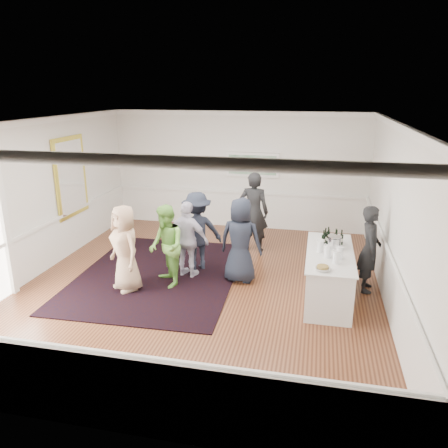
% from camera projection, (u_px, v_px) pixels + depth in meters
% --- Properties ---
extents(floor, '(8.00, 8.00, 0.00)m').
position_uv_depth(floor, '(201.00, 285.00, 8.74)').
color(floor, brown).
rests_on(floor, ground).
extents(ceiling, '(7.00, 8.00, 0.02)m').
position_uv_depth(ceiling, '(198.00, 121.00, 7.79)').
color(ceiling, white).
rests_on(ceiling, wall_back).
extents(wall_left, '(0.02, 8.00, 3.20)m').
position_uv_depth(wall_left, '(36.00, 198.00, 8.97)').
color(wall_left, white).
rests_on(wall_left, floor).
extents(wall_right, '(0.02, 8.00, 3.20)m').
position_uv_depth(wall_right, '(395.00, 219.00, 7.56)').
color(wall_right, white).
rests_on(wall_right, floor).
extents(wall_back, '(7.00, 0.02, 3.20)m').
position_uv_depth(wall_back, '(238.00, 170.00, 12.00)').
color(wall_back, white).
rests_on(wall_back, floor).
extents(wall_front, '(7.00, 0.02, 3.20)m').
position_uv_depth(wall_front, '(99.00, 306.00, 4.53)').
color(wall_front, white).
rests_on(wall_front, floor).
extents(wainscoting, '(7.00, 8.00, 1.00)m').
position_uv_depth(wainscoting, '(201.00, 262.00, 8.59)').
color(wainscoting, white).
rests_on(wainscoting, floor).
extents(mirror, '(0.05, 1.25, 1.85)m').
position_uv_depth(mirror, '(71.00, 177.00, 10.12)').
color(mirror, gold).
rests_on(mirror, wall_left).
extents(landscape_painting, '(1.44, 0.06, 0.66)m').
position_uv_depth(landscape_painting, '(252.00, 165.00, 11.81)').
color(landscape_painting, white).
rests_on(landscape_painting, wall_back).
extents(area_rug, '(3.34, 4.32, 0.02)m').
position_uv_depth(area_rug, '(158.00, 274.00, 9.21)').
color(area_rug, black).
rests_on(area_rug, floor).
extents(serving_table, '(0.85, 2.22, 0.90)m').
position_uv_depth(serving_table, '(328.00, 274.00, 8.12)').
color(serving_table, silver).
rests_on(serving_table, floor).
extents(bartender, '(0.43, 0.63, 1.69)m').
position_uv_depth(bartender, '(370.00, 249.00, 8.29)').
color(bartender, black).
rests_on(bartender, floor).
extents(guest_tan, '(0.99, 0.94, 1.70)m').
position_uv_depth(guest_tan, '(125.00, 248.00, 8.31)').
color(guest_tan, tan).
rests_on(guest_tan, floor).
extents(guest_green, '(0.97, 1.01, 1.64)m').
position_uv_depth(guest_green, '(166.00, 246.00, 8.50)').
color(guest_green, '#75BD4B').
rests_on(guest_green, floor).
extents(guest_lilac, '(1.01, 0.61, 1.60)m').
position_uv_depth(guest_lilac, '(188.00, 240.00, 8.92)').
color(guest_lilac, silver).
rests_on(guest_lilac, floor).
extents(guest_dark_a, '(1.27, 1.09, 1.71)m').
position_uv_depth(guest_dark_a, '(197.00, 231.00, 9.29)').
color(guest_dark_a, black).
rests_on(guest_dark_a, floor).
extents(guest_dark_b, '(0.74, 0.52, 1.93)m').
position_uv_depth(guest_dark_b, '(254.00, 212.00, 10.32)').
color(guest_dark_b, black).
rests_on(guest_dark_b, floor).
extents(guest_navy, '(0.90, 0.64, 1.74)m').
position_uv_depth(guest_navy, '(241.00, 240.00, 8.69)').
color(guest_navy, black).
rests_on(guest_navy, floor).
extents(wine_bottles, '(0.41, 0.30, 0.31)m').
position_uv_depth(wine_bottles, '(331.00, 236.00, 8.38)').
color(wine_bottles, black).
rests_on(wine_bottles, serving_table).
extents(juice_pitchers, '(0.45, 0.62, 0.24)m').
position_uv_depth(juice_pitchers, '(331.00, 251.00, 7.68)').
color(juice_pitchers, '#7EB641').
rests_on(juice_pitchers, serving_table).
extents(ice_bucket, '(0.26, 0.26, 0.25)m').
position_uv_depth(ice_bucket, '(334.00, 243.00, 8.12)').
color(ice_bucket, silver).
rests_on(ice_bucket, serving_table).
extents(nut_bowl, '(0.26, 0.26, 0.08)m').
position_uv_depth(nut_bowl, '(323.00, 268.00, 7.18)').
color(nut_bowl, white).
rests_on(nut_bowl, serving_table).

